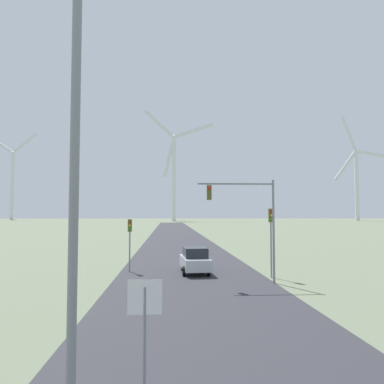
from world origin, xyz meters
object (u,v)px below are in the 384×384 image
Objects in this scene: traffic_light_post_near_right at (271,227)px; wind_turbine_left at (174,168)px; traffic_light_post_near_left at (130,233)px; wind_turbine_center at (357,176)px; streetlamp at (76,61)px; wind_turbine_far_left at (12,177)px; stop_sign_near at (145,315)px; car_approaching at (195,260)px; traffic_light_mast_overhead at (248,209)px.

wind_turbine_left is at bearing 91.25° from traffic_light_post_near_right.
traffic_light_post_near_right is 0.07× the size of wind_turbine_left.
wind_turbine_center is at bearing 58.36° from traffic_light_post_near_left.
streetlamp is 0.20× the size of wind_turbine_far_left.
stop_sign_near is 228.06m from wind_turbine_center.
stop_sign_near is 18.07m from car_approaching.
wind_turbine_left is (4.71, 194.32, 21.40)m from streetlamp.
car_approaching is at bearing -11.46° from traffic_light_post_near_left.
traffic_light_mast_overhead is at bearing -64.93° from wind_turbine_far_left.
car_approaching is 0.07× the size of wind_turbine_far_left.
stop_sign_near is 0.04× the size of wind_turbine_left.
streetlamp is at bearing -118.71° from wind_turbine_center.
traffic_light_post_near_right reaches higher than traffic_light_post_near_left.
streetlamp is at bearing -124.43° from stop_sign_near.
streetlamp is at bearing -87.09° from traffic_light_post_near_left.
traffic_light_mast_overhead reaches higher than traffic_light_post_near_left.
wind_turbine_far_left is at bearing 112.36° from streetlamp.
car_approaching is at bearing -120.41° from wind_turbine_center.
traffic_light_post_near_left is 5.17m from car_approaching.
traffic_light_post_near_right is 3.00m from traffic_light_mast_overhead.
streetlamp reaches higher than car_approaching.
wind_turbine_left is (3.49, 192.53, 26.66)m from stop_sign_near.
wind_turbine_left is (-1.90, 178.78, 24.06)m from traffic_light_mast_overhead.
stop_sign_near is at bearing -118.66° from wind_turbine_center.
stop_sign_near is 0.59× the size of traffic_light_post_near_right.
streetlamp is at bearing -113.06° from traffic_light_mast_overhead.
traffic_light_mast_overhead is 180.40m from wind_turbine_left.
traffic_light_post_near_right is 178.70m from wind_turbine_left.
traffic_light_post_near_right is at bearing -18.16° from traffic_light_post_near_left.
wind_turbine_center is at bearing 61.29° from streetlamp.
stop_sign_near is at bearing -111.41° from traffic_light_mast_overhead.
wind_turbine_center reaches higher than streetlamp.
wind_turbine_far_left reaches higher than traffic_light_mast_overhead.
wind_turbine_left is (1.04, 174.66, 27.65)m from car_approaching.
traffic_light_mast_overhead is at bearing -33.55° from traffic_light_post_near_left.
traffic_light_mast_overhead is (6.62, 15.54, -2.66)m from streetlamp.
stop_sign_near is 15.00m from traffic_light_mast_overhead.
stop_sign_near is 0.43× the size of traffic_light_mast_overhead.
traffic_light_mast_overhead reaches higher than stop_sign_near.
car_approaching is at bearing -90.34° from wind_turbine_left.
traffic_light_mast_overhead reaches higher than traffic_light_post_near_right.
wind_turbine_left is at bearing 90.61° from traffic_light_mast_overhead.
traffic_light_post_near_right is 0.08× the size of wind_turbine_center.
wind_turbine_center is at bearing 60.84° from traffic_light_mast_overhead.
traffic_light_post_near_right is at bearing -88.75° from wind_turbine_left.
traffic_light_post_near_left is at bearing -91.90° from wind_turbine_left.
wind_turbine_center is at bearing 61.34° from stop_sign_near.
wind_turbine_far_left is (-104.96, 226.56, 27.18)m from car_approaching.
streetlamp is 2.75× the size of car_approaching.
traffic_light_post_near_right is 254.98m from wind_turbine_far_left.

